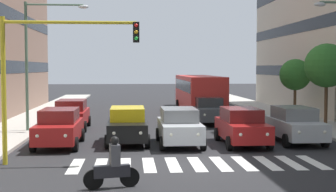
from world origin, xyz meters
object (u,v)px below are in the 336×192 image
object	(u,v)px
car_2	(179,126)
street_tree_2	(295,75)
street_lamp_right	(38,51)
street_tree_1	(327,66)
bus_behind_traffic	(199,91)
car_0	(295,124)
car_row2_1	(71,114)
motorcycle_with_rider	(113,167)
car_1	(242,126)
car_row2_0	(208,110)
traffic_light_gantry	(45,64)
car_4	(59,127)
car_3	(128,125)

from	to	relation	value
car_2	street_tree_2	size ratio (longest dim) A/B	1.09
street_lamp_right	street_tree_1	size ratio (longest dim) A/B	1.44
bus_behind_traffic	car_2	bearing A→B (deg)	78.12
car_0	car_row2_1	world-z (taller)	same
car_row2_1	bus_behind_traffic	bearing A→B (deg)	-138.86
street_lamp_right	motorcycle_with_rider	bearing A→B (deg)	109.64
car_2	bus_behind_traffic	bearing A→B (deg)	-101.88
car_0	street_lamp_right	bearing A→B (deg)	-19.10
car_1	street_tree_2	distance (m)	12.78
motorcycle_with_rider	car_row2_1	bearing A→B (deg)	-78.40
car_row2_0	motorcycle_with_rider	bearing A→B (deg)	71.11
car_2	traffic_light_gantry	distance (m)	7.34
street_tree_2	car_row2_1	bearing A→B (deg)	16.14
car_row2_1	street_tree_2	xyz separation A→B (m)	(-15.04, -4.35, 2.24)
traffic_light_gantry	car_4	bearing A→B (deg)	-88.67
car_1	car_row2_1	world-z (taller)	same
car_2	car_1	bearing A→B (deg)	176.98
car_row2_1	motorcycle_with_rider	world-z (taller)	car_row2_1
car_0	traffic_light_gantry	distance (m)	12.25
car_1	traffic_light_gantry	distance (m)	9.66
street_tree_1	car_0	bearing A→B (deg)	54.10
bus_behind_traffic	street_tree_2	world-z (taller)	street_tree_2
bus_behind_traffic	street_lamp_right	xyz separation A→B (m)	(10.29, 9.08, 2.69)
street_lamp_right	street_tree_1	distance (m)	16.74
traffic_light_gantry	street_tree_2	world-z (taller)	traffic_light_gantry
car_row2_0	traffic_light_gantry	distance (m)	15.16
car_3	street_tree_2	distance (m)	15.55
car_0	car_4	bearing A→B (deg)	1.19
motorcycle_with_rider	street_lamp_right	world-z (taller)	street_lamp_right
bus_behind_traffic	traffic_light_gantry	distance (m)	19.86
car_2	motorcycle_with_rider	distance (m)	8.36
car_0	traffic_light_gantry	size ratio (longest dim) A/B	0.81
car_2	car_4	xyz separation A→B (m)	(5.55, -0.11, 0.00)
car_0	car_2	xyz separation A→B (m)	(5.64, 0.34, 0.00)
car_3	street_tree_1	bearing A→B (deg)	-158.06
street_tree_2	bus_behind_traffic	bearing A→B (deg)	-26.81
car_1	bus_behind_traffic	bearing A→B (deg)	-90.00
car_1	car_3	xyz separation A→B (m)	(5.34, -0.87, 0.00)
car_0	street_tree_2	size ratio (longest dim) A/B	1.09
street_tree_1	car_row2_1	bearing A→B (deg)	-3.37
car_2	motorcycle_with_rider	size ratio (longest dim) A/B	2.64
car_0	street_tree_1	world-z (taller)	street_tree_1
car_2	car_3	xyz separation A→B (m)	(2.41, -0.72, 0.00)
street_tree_1	car_row2_0	bearing A→B (deg)	-24.22
car_0	car_4	size ratio (longest dim) A/B	1.00
car_0	car_3	size ratio (longest dim) A/B	1.00
car_3	street_lamp_right	xyz separation A→B (m)	(4.94, -4.12, 3.66)
car_3	street_tree_2	size ratio (longest dim) A/B	1.09
car_3	traffic_light_gantry	distance (m)	6.30
bus_behind_traffic	street_tree_1	world-z (taller)	street_tree_1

